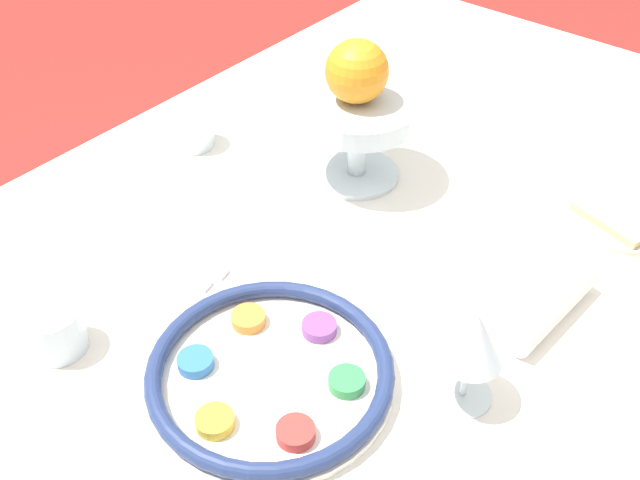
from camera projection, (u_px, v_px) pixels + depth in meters
dining_table at (372, 414)px, 1.28m from camera, size 1.57×1.06×0.77m
seder_plate at (270, 373)px, 0.84m from camera, size 0.28×0.28×0.03m
wine_glass at (473, 339)px, 0.77m from camera, size 0.07×0.07×0.13m
fruit_stand at (358, 121)px, 1.09m from camera, size 0.17×0.17×0.13m
orange_fruit at (357, 71)px, 1.05m from camera, size 0.09×0.09×0.09m
bread_plate at (626, 215)px, 1.07m from camera, size 0.17×0.17×0.02m
napkin_roll at (548, 306)px, 0.91m from camera, size 0.16×0.06×0.05m
cup_near at (54, 330)px, 0.87m from camera, size 0.07×0.07×0.06m
cup_mid at (192, 129)px, 1.20m from camera, size 0.07×0.07×0.06m
fork_left at (149, 265)px, 0.99m from camera, size 0.06×0.19×0.01m
fork_right at (166, 254)px, 1.01m from camera, size 0.06×0.19×0.01m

